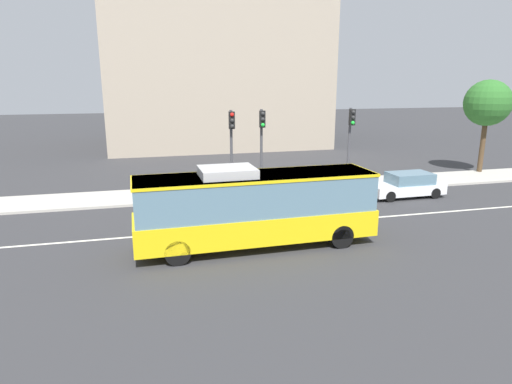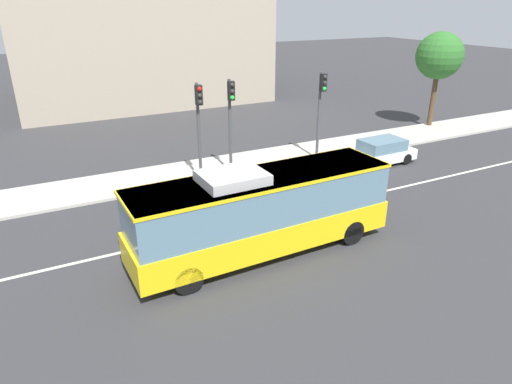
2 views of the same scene
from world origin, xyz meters
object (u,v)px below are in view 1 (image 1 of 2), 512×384
traffic_light_near_corner (262,138)px  sedan_white (407,185)px  transit_bus (256,205)px  traffic_light_far_corner (350,135)px  traffic_light_mid_block (232,139)px  street_tree_kerbside_left (488,104)px

traffic_light_near_corner → sedan_white: bearing=79.6°
transit_bus → traffic_light_far_corner: bearing=43.3°
traffic_light_mid_block → street_tree_kerbside_left: bearing=100.8°
traffic_light_near_corner → traffic_light_far_corner: size_ratio=1.00×
street_tree_kerbside_left → traffic_light_far_corner: bearing=-167.3°
traffic_light_mid_block → street_tree_kerbside_left: size_ratio=0.76×
transit_bus → traffic_light_mid_block: 7.84m
street_tree_kerbside_left → traffic_light_near_corner: bearing=-171.4°
traffic_light_mid_block → traffic_light_far_corner: 7.46m
traffic_light_far_corner → street_tree_kerbside_left: bearing=106.0°
traffic_light_near_corner → traffic_light_mid_block: same height
transit_bus → traffic_light_far_corner: (7.96, 7.87, 1.75)m
transit_bus → street_tree_kerbside_left: street_tree_kerbside_left is taller
transit_bus → sedan_white: (10.79, 5.78, -1.09)m
sedan_white → traffic_light_mid_block: size_ratio=0.87×
traffic_light_near_corner → street_tree_kerbside_left: size_ratio=0.76×
transit_bus → street_tree_kerbside_left: (20.01, 10.59, 3.36)m
sedan_white → traffic_light_near_corner: size_ratio=0.87×
transit_bus → traffic_light_mid_block: size_ratio=1.93×
transit_bus → traffic_light_mid_block: traffic_light_mid_block is taller
transit_bus → sedan_white: transit_bus is taller
transit_bus → traffic_light_mid_block: (0.49, 7.63, 1.75)m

